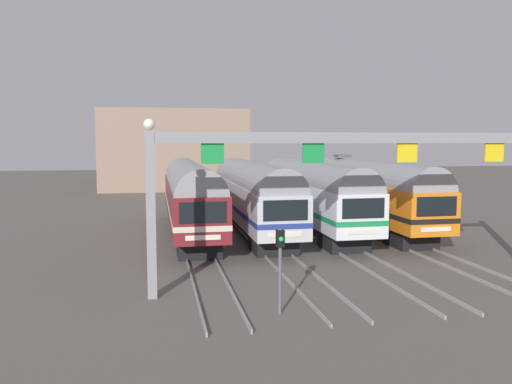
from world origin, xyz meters
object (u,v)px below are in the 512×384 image
catenary_gantry (361,165)px  yard_signal_mast (280,255)px  commuter_train_orange (368,190)px  commuter_train_white (311,192)px  commuter_train_maroon (190,194)px  commuter_train_silver (252,193)px

catenary_gantry → yard_signal_mast: size_ratio=5.72×
commuter_train_orange → yard_signal_mast: commuter_train_orange is taller
commuter_train_white → catenary_gantry: (-2.05, -13.49, 2.43)m
commuter_train_white → catenary_gantry: size_ratio=1.03×
commuter_train_maroon → yard_signal_mast: (2.05, -16.29, -0.55)m
commuter_train_silver → yard_signal_mast: bearing=-97.2°
commuter_train_white → yard_signal_mast: 17.42m
commuter_train_maroon → yard_signal_mast: 16.43m
commuter_train_silver → commuter_train_orange: size_ratio=1.00×
catenary_gantry → yard_signal_mast: (-4.10, -2.80, -2.97)m
commuter_train_orange → catenary_gantry: 15.03m
commuter_train_silver → catenary_gantry: (2.05, -13.49, 2.43)m
catenary_gantry → commuter_train_silver: bearing=98.6°
commuter_train_maroon → commuter_train_white: bearing=0.0°
commuter_train_white → commuter_train_orange: size_ratio=1.00×
commuter_train_maroon → commuter_train_orange: commuter_train_orange is taller
catenary_gantry → commuter_train_orange: bearing=65.5°
commuter_train_white → yard_signal_mast: bearing=-110.7°
catenary_gantry → yard_signal_mast: bearing=-145.7°
commuter_train_orange → yard_signal_mast: (-10.25, -16.30, -0.55)m
commuter_train_white → yard_signal_mast: size_ratio=5.89×
commuter_train_white → yard_signal_mast: (-6.15, -16.29, -0.55)m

